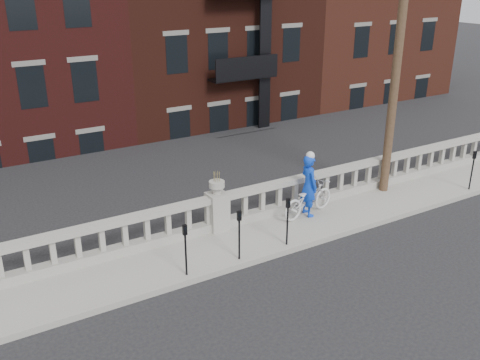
# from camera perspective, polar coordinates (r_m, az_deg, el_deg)

# --- Properties ---
(ground) EXTENTS (120.00, 120.00, 0.00)m
(ground) POSITION_cam_1_polar(r_m,az_deg,el_deg) (12.70, 6.39, -12.72)
(ground) COLOR black
(ground) RESTS_ON ground
(sidewalk) EXTENTS (32.00, 2.20, 0.15)m
(sidewalk) POSITION_cam_1_polar(r_m,az_deg,el_deg) (14.78, -0.63, -6.88)
(sidewalk) COLOR #9C9991
(sidewalk) RESTS_ON ground
(balustrade) EXTENTS (28.00, 0.34, 1.03)m
(balustrade) POSITION_cam_1_polar(r_m,az_deg,el_deg) (15.26, -2.44, -3.54)
(balustrade) COLOR #9C9991
(balustrade) RESTS_ON sidewalk
(planter_pedestal) EXTENTS (0.55, 0.55, 1.76)m
(planter_pedestal) POSITION_cam_1_polar(r_m,az_deg,el_deg) (15.18, -2.45, -2.90)
(planter_pedestal) COLOR #9C9991
(planter_pedestal) RESTS_ON sidewalk
(lower_level) EXTENTS (80.00, 44.00, 20.80)m
(lower_level) POSITION_cam_1_polar(r_m,az_deg,el_deg) (32.37, -18.37, 12.64)
(lower_level) COLOR #605E59
(lower_level) RESTS_ON ground
(utility_pole) EXTENTS (1.60, 0.28, 10.00)m
(utility_pole) POSITION_cam_1_polar(r_m,az_deg,el_deg) (17.47, 16.69, 14.56)
(utility_pole) COLOR #422D1E
(utility_pole) RESTS_ON sidewalk
(parking_meter_a) EXTENTS (0.10, 0.09, 1.36)m
(parking_meter_a) POSITION_cam_1_polar(r_m,az_deg,el_deg) (12.93, -5.84, -6.82)
(parking_meter_a) COLOR black
(parking_meter_a) RESTS_ON sidewalk
(parking_meter_b) EXTENTS (0.10, 0.09, 1.36)m
(parking_meter_b) POSITION_cam_1_polar(r_m,az_deg,el_deg) (13.55, -0.08, -5.30)
(parking_meter_b) COLOR black
(parking_meter_b) RESTS_ON sidewalk
(parking_meter_c) EXTENTS (0.10, 0.09, 1.36)m
(parking_meter_c) POSITION_cam_1_polar(r_m,az_deg,el_deg) (14.29, 5.10, -3.88)
(parking_meter_c) COLOR black
(parking_meter_c) RESTS_ON sidewalk
(parking_meter_d) EXTENTS (0.10, 0.09, 1.36)m
(parking_meter_d) POSITION_cam_1_polar(r_m,az_deg,el_deg) (19.45, 23.59, 1.40)
(parking_meter_d) COLOR black
(parking_meter_d) RESTS_ON sidewalk
(bicycle) EXTENTS (2.10, 1.06, 1.05)m
(bicycle) POSITION_cam_1_polar(r_m,az_deg,el_deg) (16.24, 7.29, -1.96)
(bicycle) COLOR silver
(bicycle) RESTS_ON sidewalk
(cyclist) EXTENTS (0.53, 0.74, 1.91)m
(cyclist) POSITION_cam_1_polar(r_m,az_deg,el_deg) (16.07, 7.35, -0.57)
(cyclist) COLOR #0D3BCB
(cyclist) RESTS_ON sidewalk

